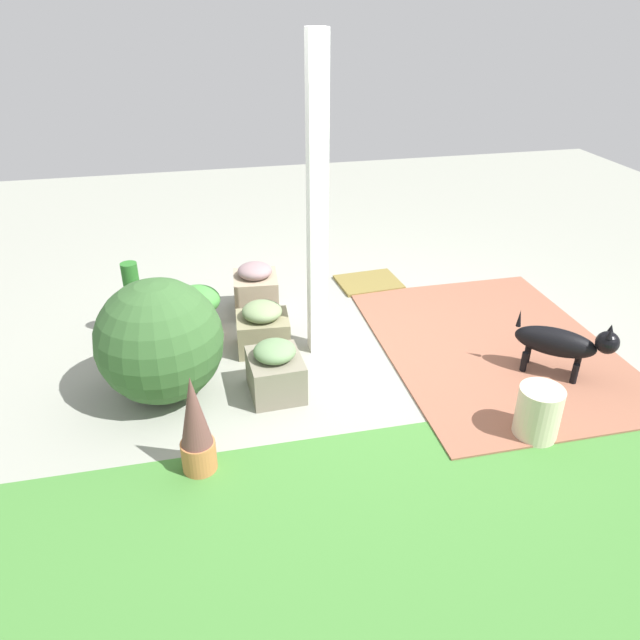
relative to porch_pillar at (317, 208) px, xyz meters
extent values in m
plane|color=gray|center=(-0.28, 0.11, -1.19)|extent=(12.00, 12.00, 0.00)
cube|color=#935A44|center=(-1.42, 0.31, -1.18)|extent=(1.80, 2.40, 0.02)
cube|color=#437E35|center=(0.32, 2.51, -1.19)|extent=(5.20, 2.80, 0.01)
cube|color=white|center=(0.00, 0.00, 0.00)|extent=(0.14, 0.14, 2.38)
cube|color=tan|center=(0.40, -0.76, -1.02)|extent=(0.42, 0.44, 0.35)
ellipsoid|color=gray|center=(0.40, -0.76, -0.79)|extent=(0.30, 0.30, 0.14)
cube|color=gray|center=(0.43, -0.09, -1.05)|extent=(0.44, 0.40, 0.29)
ellipsoid|color=gray|center=(0.43, -0.09, -0.85)|extent=(0.32, 0.32, 0.14)
cube|color=gray|center=(0.43, 0.54, -1.04)|extent=(0.39, 0.45, 0.30)
ellipsoid|color=#68895A|center=(0.43, 0.54, -0.84)|extent=(0.30, 0.30, 0.14)
sphere|color=#345D2D|center=(1.21, 0.38, -0.75)|extent=(0.89, 0.89, 0.89)
cylinder|color=#AC5A47|center=(1.43, -0.51, -1.08)|extent=(0.24, 0.24, 0.22)
cylinder|color=#286825|center=(1.43, -0.51, -0.74)|extent=(0.13, 0.13, 0.45)
cylinder|color=#B95D46|center=(0.93, -0.47, -1.09)|extent=(0.26, 0.26, 0.20)
ellipsoid|color=#448E3C|center=(0.93, -0.47, -0.88)|extent=(0.39, 0.39, 0.23)
cylinder|color=#BC7440|center=(1.01, 1.23, -1.09)|extent=(0.21, 0.21, 0.20)
cone|color=brown|center=(1.01, 1.23, -0.75)|extent=(0.19, 0.19, 0.47)
ellipsoid|color=black|center=(-1.64, 0.76, -0.91)|extent=(0.58, 0.53, 0.21)
sphere|color=black|center=(-1.90, 0.98, -0.82)|extent=(0.17, 0.17, 0.17)
cone|color=black|center=(-1.93, 0.94, -0.73)|extent=(0.05, 0.05, 0.07)
cone|color=black|center=(-1.87, 1.01, -0.73)|extent=(0.05, 0.05, 0.07)
cylinder|color=black|center=(-1.82, 0.82, -1.10)|extent=(0.05, 0.05, 0.18)
cylinder|color=black|center=(-1.74, 0.93, -1.10)|extent=(0.05, 0.05, 0.18)
cylinder|color=black|center=(-1.54, 0.59, -1.10)|extent=(0.05, 0.05, 0.18)
cylinder|color=black|center=(-1.46, 0.70, -1.10)|extent=(0.05, 0.05, 0.18)
cone|color=black|center=(-1.43, 0.58, -0.77)|extent=(0.04, 0.04, 0.14)
cylinder|color=beige|center=(-1.15, 1.39, -1.01)|extent=(0.29, 0.29, 0.36)
cube|color=olive|center=(-0.77, -1.10, -1.17)|extent=(0.63, 0.52, 0.03)
camera|label=1|loc=(0.92, 4.15, 1.39)|focal=34.01mm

